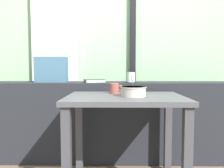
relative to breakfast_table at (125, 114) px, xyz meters
name	(u,v)px	position (x,y,z in m)	size (l,w,h in m)	color
outdoor_backdrop	(118,32)	(-0.04, 1.16, 0.80)	(4.80, 0.08, 2.80)	#9EC699
curtain_left_panel	(55,44)	(-0.82, 1.06, 0.65)	(0.56, 0.06, 2.50)	white
window_divider_post	(133,40)	(0.14, 1.09, 0.70)	(0.07, 0.05, 2.60)	black
dark_console_ledge	(119,121)	(-0.04, 0.59, -0.19)	(2.80, 0.38, 0.80)	#23262B
breakfast_table	(125,114)	(0.00, 0.00, 0.00)	(0.90, 0.65, 0.74)	#414145
coaster_square	(131,82)	(0.08, 0.52, 0.21)	(0.10, 0.10, 0.01)	black
juice_glass	(131,78)	(0.08, 0.52, 0.26)	(0.08, 0.08, 0.10)	white
closed_book	(94,81)	(-0.29, 0.55, 0.22)	(0.23, 0.20, 0.03)	#334233
throw_pillow	(51,70)	(-0.73, 0.59, 0.34)	(0.32, 0.14, 0.26)	#426B84
soup_bowl	(133,91)	(0.06, -0.03, 0.18)	(0.20, 0.20, 0.16)	#BCB7A8
ceramic_mug	(115,88)	(-0.08, 0.17, 0.18)	(0.11, 0.08, 0.08)	#9E4C42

